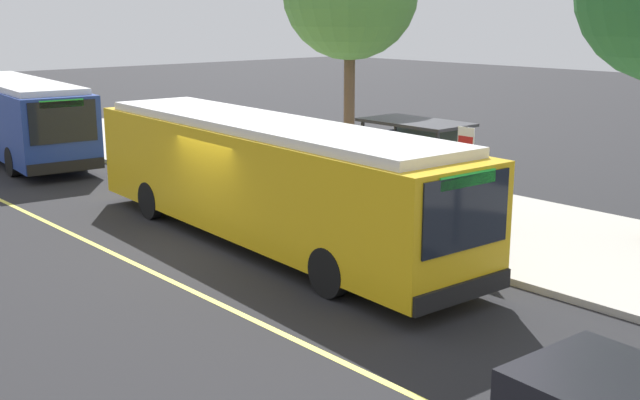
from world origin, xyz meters
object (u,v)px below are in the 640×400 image
(transit_bus_second, at_px, (18,116))
(pedestrian_commuter, at_px, (315,171))
(transit_bus_main, at_px, (266,176))
(route_sign_post, at_px, (465,171))
(waiting_bench, at_px, (417,195))

(transit_bus_second, height_order, pedestrian_commuter, transit_bus_second)
(transit_bus_main, height_order, transit_bus_second, same)
(route_sign_post, bearing_deg, waiting_bench, 149.33)
(waiting_bench, xyz_separation_m, pedestrian_commuter, (-2.52, -1.44, 0.48))
(waiting_bench, height_order, pedestrian_commuter, pedestrian_commuter)
(transit_bus_main, bearing_deg, pedestrian_commuter, 118.89)
(transit_bus_main, relative_size, pedestrian_commuter, 7.49)
(waiting_bench, height_order, route_sign_post, route_sign_post)
(transit_bus_main, distance_m, waiting_bench, 4.60)
(transit_bus_main, bearing_deg, route_sign_post, 35.76)
(transit_bus_second, distance_m, route_sign_post, 19.04)
(transit_bus_main, height_order, waiting_bench, transit_bus_main)
(transit_bus_second, bearing_deg, route_sign_post, 8.39)
(pedestrian_commuter, bearing_deg, waiting_bench, 29.70)
(route_sign_post, height_order, pedestrian_commuter, route_sign_post)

